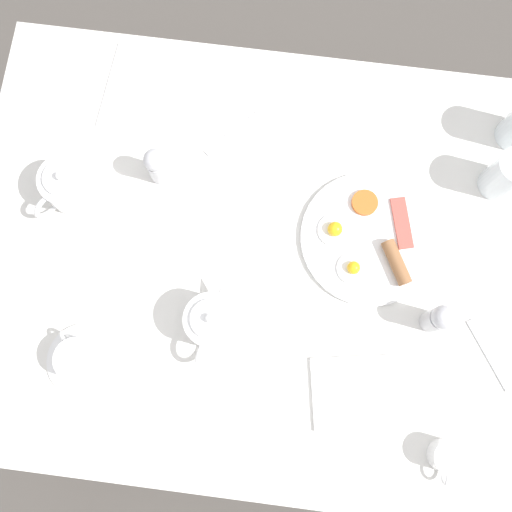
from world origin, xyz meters
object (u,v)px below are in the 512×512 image
object	(u,v)px
fork_by_plate	(240,128)
knife_by_plate	(110,85)
creamer_jug	(446,457)
teapot_far	(211,322)
water_glass_tall	(507,175)
breakfast_plate	(369,239)
salt_grinder	(157,165)
teacup_with_saucer_left	(80,359)
pepper_grinder	(438,319)
napkin_folded	(355,392)
spoon_for_tea	(489,355)
teapot_near	(68,185)

from	to	relation	value
fork_by_plate	knife_by_plate	world-z (taller)	same
creamer_jug	fork_by_plate	bearing A→B (deg)	-142.57
teapot_far	creamer_jug	xyz separation A→B (m)	(0.20, 0.48, -0.02)
water_glass_tall	fork_by_plate	world-z (taller)	water_glass_tall
breakfast_plate	fork_by_plate	size ratio (longest dim) A/B	1.97
creamer_jug	salt_grinder	bearing A→B (deg)	-128.27
salt_grinder	fork_by_plate	distance (m)	0.21
teapot_far	knife_by_plate	xyz separation A→B (m)	(-0.50, -0.30, -0.04)
teacup_with_saucer_left	pepper_grinder	bearing A→B (deg)	103.45
teacup_with_saucer_left	salt_grinder	world-z (taller)	salt_grinder
water_glass_tall	fork_by_plate	bearing A→B (deg)	-95.90
teapot_far	salt_grinder	world-z (taller)	salt_grinder
breakfast_plate	teacup_with_saucer_left	world-z (taller)	teacup_with_saucer_left
teapot_far	napkin_folded	distance (m)	0.32
teacup_with_saucer_left	spoon_for_tea	bearing A→B (deg)	97.90
teapot_far	water_glass_tall	distance (m)	0.67
teacup_with_saucer_left	pepper_grinder	distance (m)	0.71
napkin_folded	knife_by_plate	world-z (taller)	napkin_folded
breakfast_plate	napkin_folded	xyz separation A→B (m)	(0.31, 0.00, -0.00)
teacup_with_saucer_left	knife_by_plate	world-z (taller)	teacup_with_saucer_left
knife_by_plate	spoon_for_tea	distance (m)	0.99
breakfast_plate	spoon_for_tea	distance (m)	0.33
teapot_near	creamer_jug	distance (m)	0.92
breakfast_plate	teapot_far	size ratio (longest dim) A/B	1.56
fork_by_plate	knife_by_plate	distance (m)	0.31
breakfast_plate	spoon_for_tea	xyz separation A→B (m)	(0.21, 0.26, -0.01)
salt_grinder	spoon_for_tea	distance (m)	0.77
breakfast_plate	teacup_with_saucer_left	distance (m)	0.63
teapot_far	knife_by_plate	size ratio (longest dim) A/B	0.89
salt_grinder	napkin_folded	world-z (taller)	salt_grinder
pepper_grinder	knife_by_plate	xyz separation A→B (m)	(-0.44, -0.74, -0.06)
napkin_folded	knife_by_plate	distance (m)	0.84
teacup_with_saucer_left	fork_by_plate	xyz separation A→B (m)	(-0.53, 0.25, -0.03)
creamer_jug	knife_by_plate	size ratio (longest dim) A/B	0.41
breakfast_plate	creamer_jug	size ratio (longest dim) A/B	3.40
fork_by_plate	creamer_jug	bearing A→B (deg)	37.43
knife_by_plate	fork_by_plate	bearing A→B (deg)	77.53
teapot_near	fork_by_plate	size ratio (longest dim) A/B	1.08
creamer_jug	water_glass_tall	bearing A→B (deg)	172.13
napkin_folded	water_glass_tall	bearing A→B (deg)	151.28
napkin_folded	salt_grinder	bearing A→B (deg)	-131.50
fork_by_plate	spoon_for_tea	distance (m)	0.70
breakfast_plate	teapot_near	bearing A→B (deg)	-92.37
spoon_for_tea	breakfast_plate	bearing A→B (deg)	-128.34
fork_by_plate	teapot_far	bearing A→B (deg)	0.17
pepper_grinder	spoon_for_tea	world-z (taller)	pepper_grinder
teapot_near	napkin_folded	distance (m)	0.72
pepper_grinder	napkin_folded	xyz separation A→B (m)	(0.16, -0.14, -0.06)
teapot_far	creamer_jug	bearing A→B (deg)	-101.22
teacup_with_saucer_left	napkin_folded	xyz separation A→B (m)	(-0.00, 0.55, -0.02)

